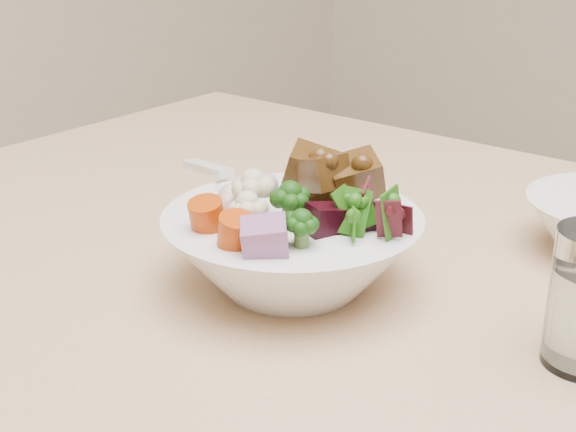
% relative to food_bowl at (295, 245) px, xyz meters
% --- Properties ---
extents(food_bowl, '(0.23, 0.23, 0.12)m').
position_rel_food_bowl_xyz_m(food_bowl, '(0.00, 0.00, 0.00)').
color(food_bowl, white).
rests_on(food_bowl, dining_table).
extents(soup_spoon, '(0.13, 0.07, 0.03)m').
position_rel_food_bowl_xyz_m(soup_spoon, '(-0.10, 0.02, 0.03)').
color(soup_spoon, white).
rests_on(soup_spoon, food_bowl).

